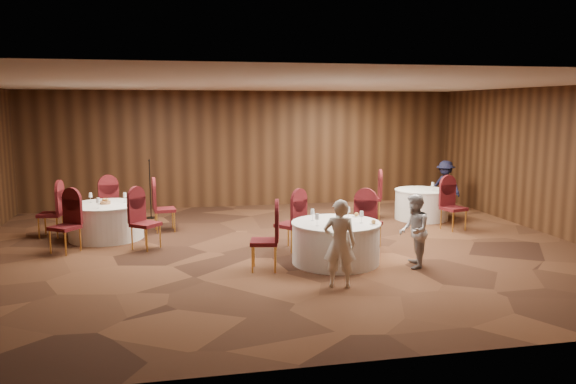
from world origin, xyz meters
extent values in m
plane|color=black|center=(0.00, 0.00, 0.00)|extent=(12.00, 12.00, 0.00)
plane|color=silver|center=(0.00, 0.00, 3.20)|extent=(12.00, 12.00, 0.00)
plane|color=black|center=(0.00, 5.00, 1.60)|extent=(12.00, 0.00, 12.00)
plane|color=black|center=(0.00, -5.00, 1.60)|extent=(12.00, 0.00, 12.00)
plane|color=black|center=(6.00, 0.00, 1.60)|extent=(0.00, 10.00, 10.00)
cylinder|color=silver|center=(0.79, -1.13, 0.36)|extent=(1.55, 1.55, 0.72)
cylinder|color=silver|center=(0.79, -1.13, 0.72)|extent=(1.58, 1.58, 0.03)
cylinder|color=silver|center=(-3.43, 1.64, 0.36)|extent=(1.53, 1.53, 0.72)
cylinder|color=silver|center=(-3.43, 1.64, 0.72)|extent=(1.56, 1.56, 0.03)
cylinder|color=silver|center=(4.00, 2.22, 0.36)|extent=(1.30, 1.30, 0.72)
cylinder|color=silver|center=(4.00, 2.22, 0.72)|extent=(1.33, 1.33, 0.03)
cylinder|color=silver|center=(0.69, -1.57, 0.74)|extent=(0.06, 0.06, 0.01)
cylinder|color=silver|center=(0.69, -1.57, 0.80)|extent=(0.01, 0.01, 0.11)
cone|color=silver|center=(0.69, -1.57, 0.91)|extent=(0.08, 0.08, 0.10)
cylinder|color=silver|center=(1.11, -0.85, 0.74)|extent=(0.06, 0.06, 0.01)
cylinder|color=silver|center=(1.11, -0.85, 0.80)|extent=(0.01, 0.01, 0.11)
cone|color=silver|center=(1.11, -0.85, 0.91)|extent=(0.08, 0.08, 0.10)
cylinder|color=silver|center=(0.42, -0.93, 0.74)|extent=(0.06, 0.06, 0.01)
cylinder|color=silver|center=(0.42, -0.93, 0.80)|extent=(0.01, 0.01, 0.11)
cone|color=silver|center=(0.42, -0.93, 0.91)|extent=(0.08, 0.08, 0.10)
cylinder|color=silver|center=(1.21, -1.30, 0.74)|extent=(0.06, 0.06, 0.01)
cylinder|color=silver|center=(1.21, -1.30, 0.80)|extent=(0.01, 0.01, 0.11)
cone|color=silver|center=(1.21, -1.30, 0.91)|extent=(0.08, 0.08, 0.10)
cylinder|color=silver|center=(0.38, -1.37, 0.74)|extent=(0.06, 0.06, 0.01)
cylinder|color=silver|center=(0.38, -1.37, 0.80)|extent=(0.01, 0.01, 0.11)
cone|color=silver|center=(0.38, -1.37, 0.91)|extent=(0.08, 0.08, 0.10)
cylinder|color=white|center=(0.83, -1.72, 0.75)|extent=(0.15, 0.15, 0.01)
sphere|color=#9E6B33|center=(0.83, -1.72, 0.79)|extent=(0.08, 0.08, 0.08)
cylinder|color=white|center=(1.38, -1.44, 0.75)|extent=(0.15, 0.15, 0.01)
sphere|color=#9E6B33|center=(1.38, -1.44, 0.79)|extent=(0.08, 0.08, 0.08)
cylinder|color=white|center=(1.31, -0.74, 0.75)|extent=(0.15, 0.15, 0.01)
sphere|color=#9E6B33|center=(1.31, -0.74, 0.79)|extent=(0.08, 0.08, 0.08)
cylinder|color=silver|center=(-3.04, 1.75, 0.74)|extent=(0.06, 0.06, 0.01)
cylinder|color=silver|center=(-3.04, 1.75, 0.80)|extent=(0.01, 0.01, 0.11)
cone|color=silver|center=(-3.04, 1.75, 0.91)|extent=(0.08, 0.08, 0.10)
cylinder|color=silver|center=(-3.75, 1.88, 0.74)|extent=(0.06, 0.06, 0.01)
cylinder|color=silver|center=(-3.75, 1.88, 0.80)|extent=(0.01, 0.01, 0.11)
cone|color=silver|center=(-3.75, 1.88, 0.91)|extent=(0.08, 0.08, 0.10)
cylinder|color=silver|center=(-3.51, 1.16, 0.74)|extent=(0.06, 0.06, 0.01)
cylinder|color=silver|center=(-3.51, 1.16, 0.80)|extent=(0.01, 0.01, 0.11)
cone|color=silver|center=(-3.51, 1.16, 0.91)|extent=(0.08, 0.08, 0.10)
cylinder|color=brown|center=(-3.43, 1.64, 0.77)|extent=(0.22, 0.22, 0.06)
sphere|color=#9E6B33|center=(-3.46, 1.66, 0.83)|extent=(0.07, 0.07, 0.07)
sphere|color=#9E6B33|center=(-3.39, 1.62, 0.83)|extent=(0.07, 0.07, 0.07)
cylinder|color=silver|center=(4.15, 1.96, 0.74)|extent=(0.06, 0.06, 0.01)
cylinder|color=silver|center=(4.15, 1.96, 0.80)|extent=(0.01, 0.01, 0.11)
cone|color=silver|center=(4.15, 1.96, 0.91)|extent=(0.08, 0.08, 0.10)
cylinder|color=black|center=(-2.58, 3.69, 0.01)|extent=(0.24, 0.24, 0.02)
cylinder|color=black|center=(-2.58, 3.69, 0.75)|extent=(0.02, 0.02, 1.46)
cylinder|color=black|center=(-2.58, 3.74, 1.45)|extent=(0.04, 0.12, 0.04)
imported|color=silver|center=(0.46, -2.45, 0.69)|extent=(0.58, 0.47, 1.38)
imported|color=#AEAEB3|center=(2.04, -1.68, 0.64)|extent=(0.68, 0.76, 1.29)
imported|color=black|center=(5.09, 3.13, 0.67)|extent=(0.90, 1.00, 1.35)
camera|label=1|loc=(-2.02, -10.51, 2.78)|focal=35.00mm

